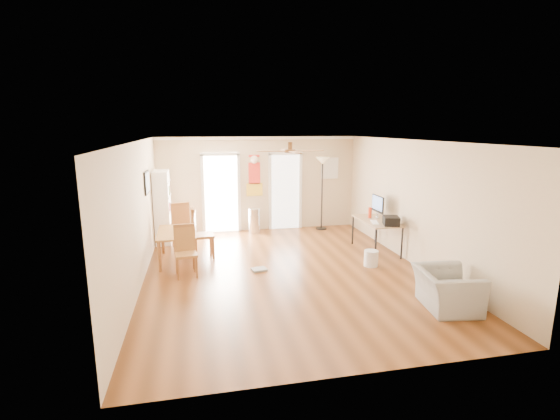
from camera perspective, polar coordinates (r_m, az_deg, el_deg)
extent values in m
plane|color=brown|center=(8.14, 0.87, -8.80)|extent=(7.00, 7.00, 0.00)
cube|color=red|center=(11.10, -3.68, 4.96)|extent=(0.46, 0.03, 1.10)
cube|color=white|center=(11.58, 7.09, 5.93)|extent=(0.50, 0.04, 0.60)
cube|color=black|center=(8.97, -18.43, 3.74)|extent=(0.04, 0.66, 0.48)
cylinder|color=silver|center=(10.99, -3.71, -1.52)|extent=(0.36, 0.36, 0.68)
cube|color=white|center=(9.26, 13.32, -1.71)|extent=(0.24, 0.43, 0.02)
cube|color=black|center=(9.10, 15.54, -1.49)|extent=(0.42, 0.45, 0.19)
cylinder|color=red|center=(9.70, 12.70, -0.36)|extent=(0.10, 0.10, 0.25)
cylinder|color=silver|center=(8.63, 12.84, -6.72)|extent=(0.37, 0.37, 0.34)
cube|color=gray|center=(8.22, -2.99, -8.46)|extent=(0.33, 0.28, 0.04)
imported|color=#959691|center=(7.02, 22.63, -10.41)|extent=(0.98, 1.08, 0.63)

